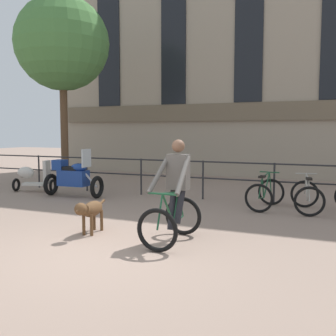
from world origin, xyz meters
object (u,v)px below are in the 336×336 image
Objects in this scene: dog at (90,210)px; parked_bicycle_mid_left at (307,196)px; cyclist_with_bike at (174,196)px; parked_motorcycle at (73,177)px; parked_bicycle_near_lamp at (265,194)px; parked_scooter at (33,177)px.

parked_bicycle_mid_left is at bearing 40.26° from dog.
cyclist_with_bike is 1.02× the size of parked_motorcycle.
parked_bicycle_mid_left is at bearing -173.83° from parked_bicycle_near_lamp.
parked_bicycle_mid_left is at bearing -102.57° from parked_scooter.
dog is 4.21m from parked_motorcycle.
parked_bicycle_near_lamp is 0.94m from parked_bicycle_mid_left.
parked_motorcycle is (-2.76, 3.17, 0.13)m from dog.
parked_bicycle_near_lamp is 0.97× the size of parked_bicycle_mid_left.
parked_scooter is (-5.98, 3.22, -0.30)m from cyclist_with_bike.
cyclist_with_bike is 6.80m from parked_scooter.
dog is 0.78× the size of parked_scooter.
parked_bicycle_near_lamp and parked_bicycle_mid_left have the same top height.
parked_motorcycle is at bearing 124.88° from dog.
parked_scooter is at bearing 151.34° from cyclist_with_bike.
cyclist_with_bike is 3.54m from parked_bicycle_near_lamp.
cyclist_with_bike is 5.24m from parked_motorcycle.
parked_bicycle_near_lamp is at bearing -102.41° from parked_scooter.
cyclist_with_bike is at bearing -132.08° from parked_scooter.
parked_bicycle_mid_left is (6.17, 0.42, -0.20)m from parked_motorcycle.
parked_scooter is at bearing 78.64° from parked_motorcycle.
parked_bicycle_mid_left is at bearing -88.91° from parked_motorcycle.
cyclist_with_bike reaches higher than parked_scooter.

